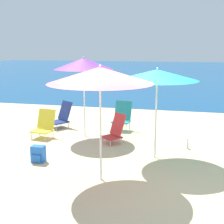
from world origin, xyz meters
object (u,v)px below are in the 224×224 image
Objects in this scene: beach_chair_navy at (62,116)px; beach_chair_teal at (122,115)px; beach_umbrella_teal at (157,75)px; beach_chair_red at (115,130)px; beach_umbrella_pink at (100,75)px; beach_chair_yellow at (44,124)px; backpack_blue at (38,154)px; beach_umbrella_purple at (84,64)px; water_bottle at (187,145)px.

beach_chair_teal is (1.86, 0.15, 0.08)m from beach_chair_navy.
beach_umbrella_teal is 2.51× the size of beach_chair_navy.
beach_chair_navy is at bearing -171.79° from beach_chair_red.
beach_chair_yellow is (-2.25, 2.32, -1.59)m from beach_umbrella_pink.
backpack_blue is (-1.55, 0.54, -1.77)m from beach_umbrella_pink.
beach_umbrella_purple reaches higher than backpack_blue.
beach_umbrella_purple reaches higher than beach_chair_yellow.
beach_chair_red reaches higher than water_bottle.
beach_chair_navy reaches higher than backpack_blue.
beach_umbrella_purple is 6.10× the size of backpack_blue.
beach_umbrella_teal reaches higher than water_bottle.
water_bottle is (1.57, 2.22, -1.85)m from beach_umbrella_pink.
beach_umbrella_teal is at bearing -31.41° from beach_umbrella_purple.
beach_chair_navy is 3.97m from water_bottle.
beach_chair_teal is (-0.34, 3.58, -1.51)m from beach_umbrella_pink.
beach_umbrella_teal is at bearing -132.07° from water_bottle.
backpack_blue is (-2.41, -0.89, -1.67)m from beach_umbrella_teal.
beach_chair_yellow is at bearing 178.49° from water_bottle.
beach_umbrella_teal is 3.56m from beach_chair_yellow.
beach_chair_teal is at bearing 41.94° from beach_chair_yellow.
beach_umbrella_purple reaches higher than beach_umbrella_teal.
beach_chair_red is at bearing 96.28° from beach_umbrella_pink.
beach_chair_red reaches higher than beach_chair_yellow.
beach_umbrella_purple is 2.05m from beach_chair_navy.
backpack_blue is at bearing -98.78° from beach_umbrella_purple.
beach_umbrella_pink is 2.41m from backpack_blue.
beach_chair_red is 1.00× the size of beach_chair_yellow.
beach_chair_navy is at bearing 146.79° from beach_umbrella_teal.
water_bottle is (3.12, 1.68, -0.09)m from backpack_blue.
beach_umbrella_teal is 8.75× the size of water_bottle.
beach_umbrella_purple is 2.44m from beach_umbrella_teal.
beach_chair_teal is at bearing 144.41° from water_bottle.
beach_chair_yellow is 0.89× the size of beach_chair_teal.
beach_umbrella_pink is 4.38m from beach_chair_navy.
backpack_blue is at bearing -87.92° from beach_chair_red.
beach_umbrella_pink is at bearing -78.04° from beach_chair_teal.
beach_umbrella_teal is 1.67m from beach_umbrella_pink.
beach_chair_teal is at bearing 119.11° from beach_umbrella_teal.
beach_umbrella_purple is at bearing 81.22° from backpack_blue.
beach_chair_yellow is (-3.11, 0.89, -1.49)m from beach_umbrella_teal.
water_bottle is (3.82, -0.10, -0.26)m from beach_chair_yellow.
beach_umbrella_pink reaches higher than backpack_blue.
beach_chair_navy is at bearing 102.67° from backpack_blue.
beach_umbrella_purple is 1.99m from beach_chair_teal.
beach_chair_navy is at bearing -168.77° from beach_chair_teal.
beach_umbrella_purple is 2.89× the size of beach_chair_red.
beach_chair_red is 3.29× the size of water_bottle.
beach_umbrella_teal is 2.05m from water_bottle.
backpack_blue is at bearing -43.84° from beach_chair_navy.
backpack_blue is (0.65, -2.89, -0.18)m from beach_chair_navy.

